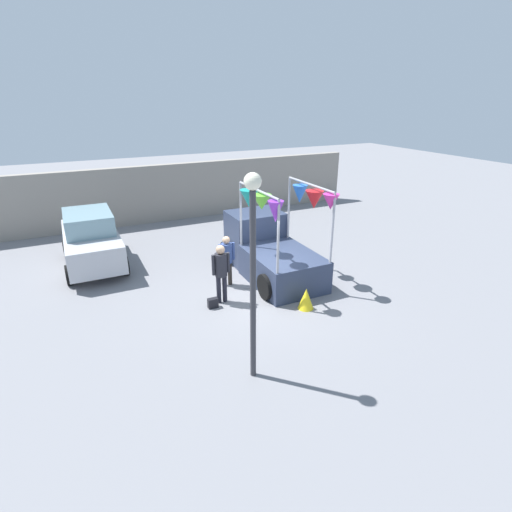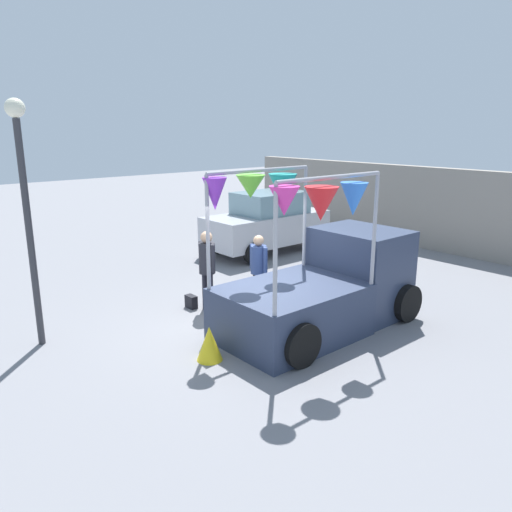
# 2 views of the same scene
# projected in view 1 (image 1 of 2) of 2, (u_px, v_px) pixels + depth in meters

# --- Properties ---
(ground_plane) EXTENTS (60.00, 60.00, 0.00)m
(ground_plane) POSITION_uv_depth(u_px,v_px,m) (260.00, 292.00, 12.04)
(ground_plane) COLOR slate
(vendor_truck) EXTENTS (2.45, 4.08, 3.08)m
(vendor_truck) POSITION_uv_depth(u_px,v_px,m) (268.00, 246.00, 13.12)
(vendor_truck) COLOR #2D3851
(vendor_truck) RESTS_ON ground
(parked_car) EXTENTS (1.88, 4.00, 1.88)m
(parked_car) POSITION_uv_depth(u_px,v_px,m) (91.00, 239.00, 13.58)
(parked_car) COLOR #B7B7BC
(parked_car) RESTS_ON ground
(person_customer) EXTENTS (0.53, 0.34, 1.73)m
(person_customer) POSITION_uv_depth(u_px,v_px,m) (221.00, 268.00, 11.07)
(person_customer) COLOR black
(person_customer) RESTS_ON ground
(person_vendor) EXTENTS (0.53, 0.34, 1.60)m
(person_vendor) POSITION_uv_depth(u_px,v_px,m) (227.00, 256.00, 12.12)
(person_vendor) COLOR #2D2823
(person_vendor) RESTS_ON ground
(handbag) EXTENTS (0.28, 0.16, 0.28)m
(handbag) POSITION_uv_depth(u_px,v_px,m) (213.00, 303.00, 11.10)
(handbag) COLOR black
(handbag) RESTS_ON ground
(street_lamp) EXTENTS (0.32, 0.32, 4.28)m
(street_lamp) POSITION_uv_depth(u_px,v_px,m) (253.00, 254.00, 7.45)
(street_lamp) COLOR #333338
(street_lamp) RESTS_ON ground
(brick_boundary_wall) EXTENTS (18.00, 0.36, 2.60)m
(brick_boundary_wall) POSITION_uv_depth(u_px,v_px,m) (179.00, 192.00, 18.73)
(brick_boundary_wall) COLOR gray
(brick_boundary_wall) RESTS_ON ground
(folded_kite_bundle_sunflower) EXTENTS (0.62, 0.62, 0.60)m
(folded_kite_bundle_sunflower) POSITION_uv_depth(u_px,v_px,m) (306.00, 299.00, 11.01)
(folded_kite_bundle_sunflower) COLOR yellow
(folded_kite_bundle_sunflower) RESTS_ON ground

